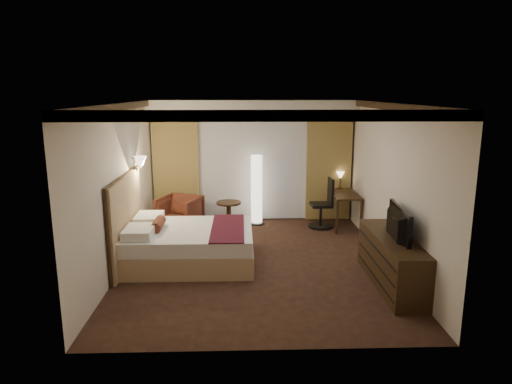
{
  "coord_description": "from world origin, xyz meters",
  "views": [
    {
      "loc": [
        -0.25,
        -7.43,
        2.89
      ],
      "look_at": [
        0.0,
        0.4,
        1.15
      ],
      "focal_mm": 32.0,
      "sensor_mm": 36.0,
      "label": 1
    }
  ],
  "objects_px": {
    "office_chair": "(321,203)",
    "floor_lamp": "(257,190)",
    "armchair": "(180,212)",
    "side_table": "(229,215)",
    "bed": "(191,245)",
    "desk": "(343,210)",
    "dresser": "(391,261)",
    "television": "(392,217)"
  },
  "relations": [
    {
      "from": "office_chair",
      "to": "floor_lamp",
      "type": "bearing_deg",
      "value": 164.57
    },
    {
      "from": "desk",
      "to": "television",
      "type": "relative_size",
      "value": 1.08
    },
    {
      "from": "bed",
      "to": "desk",
      "type": "distance_m",
      "value": 3.69
    },
    {
      "from": "television",
      "to": "armchair",
      "type": "bearing_deg",
      "value": 54.69
    },
    {
      "from": "side_table",
      "to": "armchair",
      "type": "bearing_deg",
      "value": -174.2
    },
    {
      "from": "side_table",
      "to": "desk",
      "type": "height_order",
      "value": "desk"
    },
    {
      "from": "desk",
      "to": "dresser",
      "type": "bearing_deg",
      "value": -89.07
    },
    {
      "from": "armchair",
      "to": "desk",
      "type": "relative_size",
      "value": 0.69
    },
    {
      "from": "bed",
      "to": "floor_lamp",
      "type": "bearing_deg",
      "value": 62.37
    },
    {
      "from": "floor_lamp",
      "to": "office_chair",
      "type": "height_order",
      "value": "floor_lamp"
    },
    {
      "from": "side_table",
      "to": "floor_lamp",
      "type": "bearing_deg",
      "value": 27.41
    },
    {
      "from": "desk",
      "to": "television",
      "type": "bearing_deg",
      "value": -89.63
    },
    {
      "from": "armchair",
      "to": "television",
      "type": "xyz_separation_m",
      "value": [
        3.53,
        -2.91,
        0.67
      ]
    },
    {
      "from": "armchair",
      "to": "office_chair",
      "type": "xyz_separation_m",
      "value": [
        3.01,
        0.11,
        0.14
      ]
    },
    {
      "from": "desk",
      "to": "office_chair",
      "type": "distance_m",
      "value": 0.53
    },
    {
      "from": "floor_lamp",
      "to": "office_chair",
      "type": "relative_size",
      "value": 1.43
    },
    {
      "from": "armchair",
      "to": "side_table",
      "type": "relative_size",
      "value": 1.39
    },
    {
      "from": "bed",
      "to": "office_chair",
      "type": "relative_size",
      "value": 1.96
    },
    {
      "from": "floor_lamp",
      "to": "dresser",
      "type": "height_order",
      "value": "floor_lamp"
    },
    {
      "from": "armchair",
      "to": "television",
      "type": "bearing_deg",
      "value": -17.72
    },
    {
      "from": "armchair",
      "to": "floor_lamp",
      "type": "height_order",
      "value": "floor_lamp"
    },
    {
      "from": "bed",
      "to": "dresser",
      "type": "relative_size",
      "value": 1.08
    },
    {
      "from": "bed",
      "to": "floor_lamp",
      "type": "xyz_separation_m",
      "value": [
        1.2,
        2.3,
        0.46
      ]
    },
    {
      "from": "side_table",
      "to": "office_chair",
      "type": "bearing_deg",
      "value": 0.14
    },
    {
      "from": "side_table",
      "to": "dresser",
      "type": "distance_m",
      "value": 3.94
    },
    {
      "from": "armchair",
      "to": "dresser",
      "type": "height_order",
      "value": "armchair"
    },
    {
      "from": "desk",
      "to": "office_chair",
      "type": "xyz_separation_m",
      "value": [
        -0.5,
        -0.05,
        0.17
      ]
    },
    {
      "from": "desk",
      "to": "television",
      "type": "xyz_separation_m",
      "value": [
        0.02,
        -3.07,
        0.7
      ]
    },
    {
      "from": "bed",
      "to": "dresser",
      "type": "distance_m",
      "value": 3.29
    },
    {
      "from": "side_table",
      "to": "floor_lamp",
      "type": "relative_size",
      "value": 0.38
    },
    {
      "from": "armchair",
      "to": "desk",
      "type": "xyz_separation_m",
      "value": [
        3.51,
        0.16,
        -0.03
      ]
    },
    {
      "from": "bed",
      "to": "side_table",
      "type": "distance_m",
      "value": 2.07
    },
    {
      "from": "bed",
      "to": "floor_lamp",
      "type": "distance_m",
      "value": 2.64
    },
    {
      "from": "desk",
      "to": "dresser",
      "type": "relative_size",
      "value": 0.6
    },
    {
      "from": "desk",
      "to": "office_chair",
      "type": "height_order",
      "value": "office_chair"
    },
    {
      "from": "side_table",
      "to": "television",
      "type": "xyz_separation_m",
      "value": [
        2.5,
        -3.01,
        0.79
      ]
    },
    {
      "from": "dresser",
      "to": "office_chair",
      "type": "bearing_deg",
      "value": 100.34
    },
    {
      "from": "side_table",
      "to": "television",
      "type": "relative_size",
      "value": 0.53
    },
    {
      "from": "armchair",
      "to": "dresser",
      "type": "relative_size",
      "value": 0.41
    },
    {
      "from": "armchair",
      "to": "office_chair",
      "type": "bearing_deg",
      "value": 23.85
    },
    {
      "from": "side_table",
      "to": "floor_lamp",
      "type": "height_order",
      "value": "floor_lamp"
    },
    {
      "from": "armchair",
      "to": "office_chair",
      "type": "relative_size",
      "value": 0.75
    }
  ]
}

